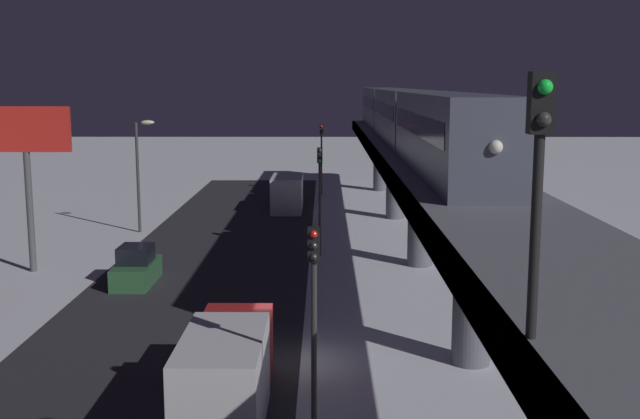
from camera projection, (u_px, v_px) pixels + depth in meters
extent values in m
plane|color=silver|center=(291.00, 362.00, 28.23)|extent=(240.00, 240.00, 0.00)
cube|color=#28282D|center=(150.00, 362.00, 28.26)|extent=(11.00, 107.22, 0.01)
cube|color=slate|center=(475.00, 204.00, 27.24)|extent=(5.00, 107.22, 0.80)
cube|color=#38383D|center=(408.00, 204.00, 27.26)|extent=(0.24, 105.08, 0.80)
cylinder|color=slate|center=(381.00, 162.00, 73.10)|extent=(1.40, 1.40, 5.46)
cylinder|color=slate|center=(395.00, 182.00, 57.98)|extent=(1.40, 1.40, 5.46)
cylinder|color=slate|center=(420.00, 217.00, 42.87)|extent=(1.40, 1.40, 5.46)
cylinder|color=slate|center=(473.00, 290.00, 27.75)|extent=(1.40, 1.40, 5.46)
cube|color=#4C5160|center=(449.00, 134.00, 32.97)|extent=(2.90, 18.00, 3.40)
cube|color=black|center=(450.00, 124.00, 32.90)|extent=(2.94, 16.20, 0.90)
cube|color=#4C5160|center=(405.00, 116.00, 51.32)|extent=(2.90, 18.00, 3.40)
cube|color=black|center=(405.00, 109.00, 51.25)|extent=(2.94, 16.20, 0.90)
cube|color=#4C5160|center=(384.00, 107.00, 69.67)|extent=(2.90, 18.00, 3.40)
cube|color=black|center=(384.00, 102.00, 69.61)|extent=(2.94, 16.20, 0.90)
sphere|color=white|center=(496.00, 147.00, 24.01)|extent=(0.44, 0.44, 0.44)
cylinder|color=black|center=(535.00, 235.00, 11.49)|extent=(0.16, 0.16, 3.20)
cube|color=black|center=(541.00, 103.00, 11.17)|extent=(0.36, 0.28, 0.90)
sphere|color=#19F23F|center=(545.00, 87.00, 10.98)|extent=(0.22, 0.22, 0.22)
sphere|color=#333333|center=(544.00, 119.00, 11.05)|extent=(0.22, 0.22, 0.22)
cube|color=#2D6038|center=(136.00, 273.00, 39.26)|extent=(1.80, 4.03, 1.10)
cube|color=black|center=(136.00, 254.00, 39.10)|extent=(1.58, 1.93, 0.87)
cube|color=#A51E1E|center=(238.00, 346.00, 26.44)|extent=(2.30, 2.20, 2.40)
cube|color=silver|center=(223.00, 383.00, 22.65)|extent=(2.40, 5.00, 2.80)
cube|color=#2D6038|center=(289.00, 190.00, 65.18)|extent=(2.30, 2.20, 2.40)
cube|color=silver|center=(287.00, 194.00, 61.39)|extent=(2.40, 5.00, 2.80)
cylinder|color=#2D2D2D|center=(314.00, 361.00, 20.63)|extent=(0.16, 0.16, 5.50)
cube|color=black|center=(314.00, 244.00, 20.11)|extent=(0.32, 0.32, 0.90)
sphere|color=red|center=(314.00, 234.00, 19.89)|extent=(0.20, 0.20, 0.20)
sphere|color=black|center=(314.00, 246.00, 19.93)|extent=(0.20, 0.20, 0.20)
sphere|color=black|center=(314.00, 257.00, 19.98)|extent=(0.20, 0.20, 0.20)
cylinder|color=#2D2D2D|center=(320.00, 209.00, 45.42)|extent=(0.16, 0.16, 5.50)
cube|color=black|center=(320.00, 155.00, 44.90)|extent=(0.32, 0.32, 0.90)
sphere|color=black|center=(320.00, 150.00, 44.68)|extent=(0.20, 0.20, 0.20)
sphere|color=black|center=(320.00, 156.00, 44.73)|extent=(0.20, 0.20, 0.20)
sphere|color=#19E53F|center=(320.00, 161.00, 44.78)|extent=(0.20, 0.20, 0.20)
cylinder|color=#2D2D2D|center=(321.00, 165.00, 70.21)|extent=(0.16, 0.16, 5.50)
cube|color=black|center=(321.00, 130.00, 69.70)|extent=(0.32, 0.32, 0.90)
sphere|color=red|center=(321.00, 126.00, 69.47)|extent=(0.20, 0.20, 0.20)
sphere|color=black|center=(321.00, 130.00, 69.52)|extent=(0.20, 0.20, 0.20)
sphere|color=black|center=(321.00, 133.00, 69.57)|extent=(0.20, 0.20, 0.20)
cylinder|color=#4C4C51|center=(30.00, 212.00, 41.41)|extent=(0.36, 0.36, 6.50)
cube|color=red|center=(25.00, 129.00, 40.69)|extent=(4.80, 0.30, 2.40)
cylinder|color=#38383D|center=(138.00, 178.00, 52.36)|extent=(0.20, 0.20, 7.50)
ellipsoid|color=#F4E5B2|center=(148.00, 122.00, 51.75)|extent=(0.90, 0.44, 0.30)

